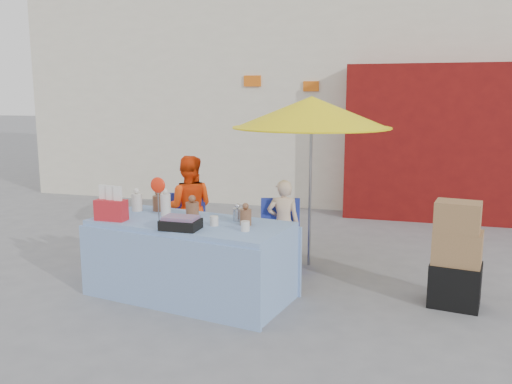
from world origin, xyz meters
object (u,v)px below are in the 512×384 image
(vendor_beige, at_px, (283,224))
(umbrella, at_px, (311,113))
(chair_left, at_px, (185,242))
(box_stack, at_px, (456,258))
(chair_right, at_px, (280,249))
(market_table, at_px, (190,258))
(vendor_orange, at_px, (189,208))

(vendor_beige, bearing_deg, umbrella, -167.35)
(chair_left, relative_size, box_stack, 0.79)
(chair_left, xyz_separation_m, chair_right, (1.25, 0.00, 0.00))
(box_stack, bearing_deg, chair_left, 169.02)
(market_table, relative_size, vendor_beige, 2.07)
(vendor_orange, bearing_deg, umbrella, 171.61)
(vendor_orange, relative_size, vendor_beige, 1.23)
(market_table, distance_m, umbrella, 2.27)
(market_table, distance_m, chair_right, 1.33)
(vendor_beige, distance_m, box_stack, 2.10)
(market_table, bearing_deg, umbrella, 64.22)
(market_table, xyz_separation_m, vendor_beige, (0.71, 1.24, 0.13))
(chair_right, height_order, vendor_orange, vendor_orange)
(vendor_orange, relative_size, box_stack, 1.25)
(market_table, xyz_separation_m, box_stack, (2.67, 0.48, 0.08))
(market_table, bearing_deg, vendor_beige, 70.40)
(vendor_orange, bearing_deg, market_table, 99.42)
(chair_left, xyz_separation_m, vendor_beige, (1.25, 0.13, 0.29))
(chair_left, height_order, vendor_orange, vendor_orange)
(chair_right, distance_m, vendor_orange, 1.32)
(chair_left, distance_m, vendor_orange, 0.44)
(umbrella, bearing_deg, vendor_beige, -153.43)
(vendor_beige, xyz_separation_m, umbrella, (0.30, 0.15, 1.35))
(vendor_beige, bearing_deg, chair_left, -7.78)
(umbrella, bearing_deg, market_table, -126.08)
(chair_right, bearing_deg, market_table, -136.61)
(vendor_orange, xyz_separation_m, box_stack, (3.21, -0.76, -0.18))
(chair_left, distance_m, box_stack, 3.28)
(market_table, height_order, chair_left, market_table)
(box_stack, bearing_deg, market_table, -169.72)
(market_table, height_order, vendor_beige, market_table)
(chair_left, relative_size, chair_right, 1.00)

